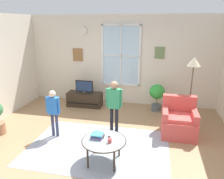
{
  "coord_description": "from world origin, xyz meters",
  "views": [
    {
      "loc": [
        1.12,
        -3.85,
        2.5
      ],
      "look_at": [
        0.1,
        0.94,
        0.98
      ],
      "focal_mm": 34.8,
      "sensor_mm": 36.0,
      "label": 1
    }
  ],
  "objects_px": {
    "armchair": "(179,121)",
    "person_blue_shirt": "(53,108)",
    "television": "(84,86)",
    "remote_near_books": "(103,136)",
    "tv_stand": "(85,99)",
    "book_stack": "(97,136)",
    "person_green_shirt": "(114,101)",
    "coffee_table": "(104,141)",
    "floor_lamp": "(193,69)",
    "remote_near_cup": "(109,138)",
    "potted_plant_by_window": "(157,94)",
    "cup": "(110,141)"
  },
  "relations": [
    {
      "from": "person_blue_shirt",
      "to": "floor_lamp",
      "type": "distance_m",
      "value": 3.41
    },
    {
      "from": "armchair",
      "to": "person_blue_shirt",
      "type": "xyz_separation_m",
      "value": [
        -2.75,
        -0.68,
        0.36
      ]
    },
    {
      "from": "television",
      "to": "remote_near_books",
      "type": "height_order",
      "value": "television"
    },
    {
      "from": "person_green_shirt",
      "to": "tv_stand",
      "type": "bearing_deg",
      "value": 129.28
    },
    {
      "from": "person_blue_shirt",
      "to": "potted_plant_by_window",
      "type": "relative_size",
      "value": 1.36
    },
    {
      "from": "tv_stand",
      "to": "coffee_table",
      "type": "relative_size",
      "value": 1.3
    },
    {
      "from": "coffee_table",
      "to": "person_green_shirt",
      "type": "bearing_deg",
      "value": 92.13
    },
    {
      "from": "book_stack",
      "to": "cup",
      "type": "bearing_deg",
      "value": -22.97
    },
    {
      "from": "tv_stand",
      "to": "coffee_table",
      "type": "height_order",
      "value": "coffee_table"
    },
    {
      "from": "coffee_table",
      "to": "cup",
      "type": "height_order",
      "value": "cup"
    },
    {
      "from": "tv_stand",
      "to": "cup",
      "type": "bearing_deg",
      "value": -62.58
    },
    {
      "from": "potted_plant_by_window",
      "to": "floor_lamp",
      "type": "relative_size",
      "value": 0.47
    },
    {
      "from": "book_stack",
      "to": "remote_near_books",
      "type": "bearing_deg",
      "value": 31.7
    },
    {
      "from": "book_stack",
      "to": "armchair",
      "type": "bearing_deg",
      "value": 40.47
    },
    {
      "from": "tv_stand",
      "to": "remote_near_cup",
      "type": "relative_size",
      "value": 7.59
    },
    {
      "from": "remote_near_cup",
      "to": "person_green_shirt",
      "type": "relative_size",
      "value": 0.11
    },
    {
      "from": "person_green_shirt",
      "to": "potted_plant_by_window",
      "type": "distance_m",
      "value": 1.87
    },
    {
      "from": "tv_stand",
      "to": "coffee_table",
      "type": "distance_m",
      "value": 2.94
    },
    {
      "from": "television",
      "to": "armchair",
      "type": "height_order",
      "value": "armchair"
    },
    {
      "from": "coffee_table",
      "to": "floor_lamp",
      "type": "distance_m",
      "value": 2.86
    },
    {
      "from": "television",
      "to": "person_blue_shirt",
      "type": "relative_size",
      "value": 0.49
    },
    {
      "from": "armchair",
      "to": "floor_lamp",
      "type": "relative_size",
      "value": 0.51
    },
    {
      "from": "tv_stand",
      "to": "remote_near_cup",
      "type": "bearing_deg",
      "value": -61.98
    },
    {
      "from": "television",
      "to": "remote_near_books",
      "type": "bearing_deg",
      "value": -63.94
    },
    {
      "from": "armchair",
      "to": "remote_near_books",
      "type": "xyz_separation_m",
      "value": [
        -1.47,
        -1.27,
        0.14
      ]
    },
    {
      "from": "coffee_table",
      "to": "person_green_shirt",
      "type": "relative_size",
      "value": 0.65
    },
    {
      "from": "tv_stand",
      "to": "book_stack",
      "type": "bearing_deg",
      "value": -66.2
    },
    {
      "from": "armchair",
      "to": "television",
      "type": "bearing_deg",
      "value": 155.08
    },
    {
      "from": "cup",
      "to": "coffee_table",
      "type": "bearing_deg",
      "value": 153.43
    },
    {
      "from": "tv_stand",
      "to": "potted_plant_by_window",
      "type": "xyz_separation_m",
      "value": [
        2.18,
        0.08,
        0.3
      ]
    },
    {
      "from": "book_stack",
      "to": "coffee_table",
      "type": "bearing_deg",
      "value": -19.73
    },
    {
      "from": "book_stack",
      "to": "remote_near_books",
      "type": "xyz_separation_m",
      "value": [
        0.09,
        0.06,
        -0.03
      ]
    },
    {
      "from": "television",
      "to": "coffee_table",
      "type": "distance_m",
      "value": 2.94
    },
    {
      "from": "cup",
      "to": "person_blue_shirt",
      "type": "height_order",
      "value": "person_blue_shirt"
    },
    {
      "from": "television",
      "to": "person_green_shirt",
      "type": "xyz_separation_m",
      "value": [
        1.24,
        -1.51,
        0.16
      ]
    },
    {
      "from": "tv_stand",
      "to": "book_stack",
      "type": "relative_size",
      "value": 4.87
    },
    {
      "from": "remote_near_cup",
      "to": "potted_plant_by_window",
      "type": "bearing_deg",
      "value": 72.96
    },
    {
      "from": "armchair",
      "to": "floor_lamp",
      "type": "xyz_separation_m",
      "value": [
        0.29,
        0.67,
        1.11
      ]
    },
    {
      "from": "armchair",
      "to": "person_green_shirt",
      "type": "xyz_separation_m",
      "value": [
        -1.46,
        -0.26,
        0.47
      ]
    },
    {
      "from": "tv_stand",
      "to": "person_blue_shirt",
      "type": "relative_size",
      "value": 0.97
    },
    {
      "from": "remote_near_cup",
      "to": "armchair",
      "type": "bearing_deg",
      "value": 44.45
    },
    {
      "from": "television",
      "to": "armchair",
      "type": "relative_size",
      "value": 0.62
    },
    {
      "from": "armchair",
      "to": "person_blue_shirt",
      "type": "relative_size",
      "value": 0.8
    },
    {
      "from": "coffee_table",
      "to": "cup",
      "type": "relative_size",
      "value": 9.97
    },
    {
      "from": "potted_plant_by_window",
      "to": "book_stack",
      "type": "bearing_deg",
      "value": -111.23
    },
    {
      "from": "cup",
      "to": "remote_near_books",
      "type": "relative_size",
      "value": 0.59
    },
    {
      "from": "television",
      "to": "remote_near_books",
      "type": "relative_size",
      "value": 3.84
    },
    {
      "from": "person_blue_shirt",
      "to": "book_stack",
      "type": "bearing_deg",
      "value": -28.93
    },
    {
      "from": "remote_near_books",
      "to": "potted_plant_by_window",
      "type": "bearing_deg",
      "value": 70.16
    },
    {
      "from": "television",
      "to": "book_stack",
      "type": "relative_size",
      "value": 2.46
    }
  ]
}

